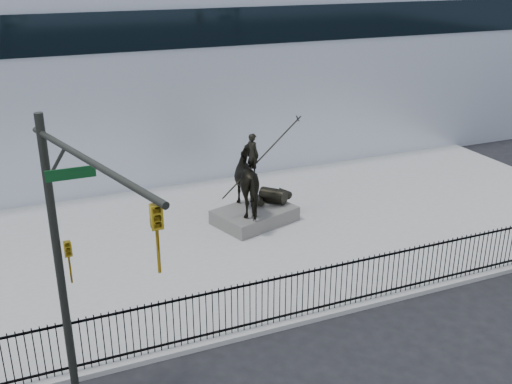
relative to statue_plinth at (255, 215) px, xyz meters
name	(u,v)px	position (x,y,z in m)	size (l,w,h in m)	color
ground	(341,339)	(-0.74, -7.82, -0.43)	(120.00, 120.00, 0.00)	black
plaza	(245,235)	(-0.74, -0.82, -0.35)	(30.00, 12.00, 0.15)	#969693
building	(153,63)	(-0.74, 12.18, 4.07)	(44.00, 14.00, 9.00)	silver
picket_fence	(320,289)	(-0.74, -6.57, 0.48)	(22.10, 0.10, 1.50)	black
statue_plinth	(255,215)	(0.00, 0.00, 0.00)	(2.95, 2.03, 0.55)	#5A5852
equestrian_statue	(256,181)	(0.05, 0.02, 1.43)	(3.62, 2.82, 3.20)	black
traffic_signal_left	(74,266)	(-7.49, -8.45, 3.60)	(1.52, 4.84, 7.00)	#242621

